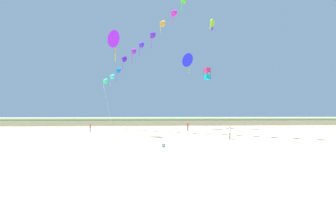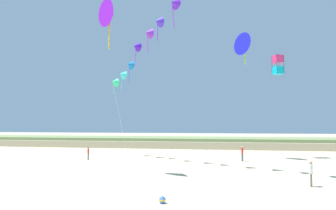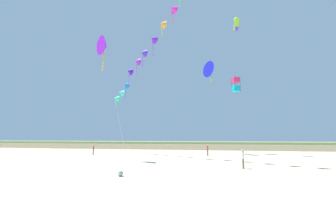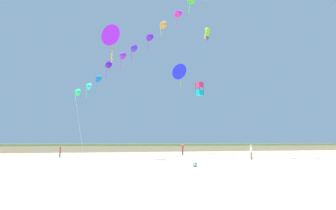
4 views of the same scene
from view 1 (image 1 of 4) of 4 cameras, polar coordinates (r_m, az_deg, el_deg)
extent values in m
plane|color=beige|center=(21.38, -6.09, -11.26)|extent=(240.00, 240.00, 0.00)
cube|color=#BFAE8B|center=(61.72, -4.34, -4.42)|extent=(120.00, 12.19, 1.16)
cube|color=#7A8E56|center=(61.68, -4.34, -3.73)|extent=(120.00, 10.36, 0.66)
cylinder|color=#474C56|center=(41.83, 4.99, -5.96)|extent=(0.12, 0.12, 0.84)
cylinder|color=#474C56|center=(41.70, 5.09, -5.98)|extent=(0.12, 0.12, 0.84)
cylinder|color=red|center=(41.71, 5.03, -4.99)|extent=(0.22, 0.22, 0.60)
cylinder|color=red|center=(41.88, 4.90, -4.91)|extent=(0.15, 0.22, 0.57)
cylinder|color=red|center=(41.54, 5.16, -4.94)|extent=(0.15, 0.22, 0.57)
sphere|color=tan|center=(41.69, 5.03, -4.41)|extent=(0.23, 0.23, 0.23)
cylinder|color=#282D4C|center=(41.00, -19.17, -6.03)|extent=(0.11, 0.11, 0.74)
cylinder|color=#282D4C|center=(40.87, -19.17, -6.05)|extent=(0.11, 0.11, 0.74)
cylinder|color=red|center=(40.89, -19.16, -5.15)|extent=(0.20, 0.20, 0.53)
cylinder|color=red|center=(41.06, -19.17, -5.08)|extent=(0.12, 0.19, 0.50)
cylinder|color=red|center=(40.72, -19.15, -5.11)|extent=(0.12, 0.19, 0.50)
sphere|color=#9E7051|center=(40.87, -19.16, -4.64)|extent=(0.20, 0.20, 0.20)
cylinder|color=#726656|center=(30.10, 15.42, -7.60)|extent=(0.12, 0.12, 0.84)
cylinder|color=#726656|center=(29.96, 15.43, -7.63)|extent=(0.12, 0.12, 0.84)
cylinder|color=white|center=(29.96, 15.41, -6.26)|extent=(0.22, 0.22, 0.59)
cylinder|color=white|center=(30.15, 15.40, -6.14)|extent=(0.14, 0.21, 0.56)
cylinder|color=white|center=(29.77, 15.42, -6.20)|extent=(0.14, 0.21, 0.56)
sphere|color=tan|center=(29.93, 15.41, -5.46)|extent=(0.23, 0.23, 0.23)
cone|color=#2DEA87|center=(45.53, -15.90, 5.92)|extent=(1.35, 1.31, 1.15)
cylinder|color=#39E5B4|center=(45.54, -16.02, 4.82)|extent=(0.14, 0.16, 1.30)
cone|color=#38E1CD|center=(43.68, -14.27, 7.11)|extent=(1.43, 1.41, 1.22)
cylinder|color=#39D0E5|center=(43.65, -14.40, 5.65)|extent=(0.15, 0.22, 1.78)
cone|color=#1476C4|center=(42.53, -12.77, 8.70)|extent=(1.43, 1.40, 1.22)
cylinder|color=#396FE5|center=(42.45, -12.91, 7.06)|extent=(0.11, 0.12, 1.99)
cone|color=#4415C4|center=(40.86, -11.33, 11.51)|extent=(1.32, 1.23, 1.12)
cylinder|color=#9139E5|center=(40.72, -11.48, 9.86)|extent=(0.22, 0.12, 1.90)
cone|color=purple|center=(39.53, -8.99, 13.44)|extent=(1.29, 1.26, 1.10)
cylinder|color=#C239E5|center=(39.35, -9.15, 11.76)|extent=(0.08, 0.25, 1.88)
cone|color=#4629D5|center=(38.43, -7.09, 15.03)|extent=(1.32, 1.30, 1.13)
cylinder|color=#7F39E5|center=(38.23, -7.26, 13.39)|extent=(0.10, 0.23, 1.77)
cone|color=#621FD9|center=(37.24, -4.18, 17.50)|extent=(1.40, 1.36, 1.20)
cylinder|color=#A039E5|center=(36.93, -4.36, 15.52)|extent=(0.29, 0.08, 2.18)
cone|color=gold|center=(36.67, -1.69, 20.12)|extent=(1.32, 1.32, 1.14)
cylinder|color=yellow|center=(36.45, -1.88, 18.79)|extent=(0.19, 0.16, 1.31)
cone|color=#E526CC|center=(35.98, 1.23, 22.52)|extent=(1.40, 1.37, 1.20)
cylinder|color=#E539A5|center=(35.64, 1.02, 20.92)|extent=(0.24, 0.15, 1.67)
cylinder|color=#39E54A|center=(34.76, 3.48, 23.57)|extent=(0.23, 0.11, 1.74)
cylinder|color=silver|center=(45.67, -15.05, -0.27)|extent=(1.57, 1.70, 9.26)
cube|color=#0AB8D2|center=(47.39, 9.92, 6.98)|extent=(1.34, 1.34, 0.92)
cube|color=#E52D6E|center=(47.63, 9.91, 8.70)|extent=(1.34, 1.34, 0.92)
cylinder|color=black|center=(47.58, 9.06, 7.82)|extent=(0.04, 0.04, 2.36)
cylinder|color=black|center=(46.81, 9.83, 7.98)|extent=(0.04, 0.04, 2.36)
cylinder|color=black|center=(47.44, 10.77, 7.86)|extent=(0.04, 0.04, 2.36)
cylinder|color=black|center=(48.20, 10.00, 7.71)|extent=(0.04, 0.04, 2.36)
cylinder|color=#87CE2B|center=(46.76, 11.12, 19.35)|extent=(1.14, 1.53, 1.86)
sphere|color=#87CE2B|center=(47.04, 11.12, 20.21)|extent=(0.81, 0.81, 0.81)
cone|color=#6A2DE5|center=(46.44, 11.13, 18.28)|extent=(0.87, 0.87, 0.62)
sphere|color=black|center=(47.13, 11.12, 20.48)|extent=(0.17, 0.17, 0.17)
cone|color=#1B1EF1|center=(45.65, 5.32, 11.18)|extent=(2.68, 2.82, 2.83)
cone|color=#C5E52D|center=(45.66, 5.32, 11.20)|extent=(1.52, 1.59, 1.56)
cylinder|color=#C5E52D|center=(45.36, 5.33, 9.42)|extent=(0.16, 0.31, 2.03)
cone|color=#9619E5|center=(32.80, -13.18, 15.90)|extent=(2.41, 2.12, 2.39)
cone|color=gold|center=(32.81, -13.18, 15.94)|extent=(1.36, 1.21, 1.32)
cylinder|color=gold|center=(32.33, -13.20, 13.02)|extent=(0.16, 0.35, 2.71)
sphere|color=blue|center=(22.82, -1.21, -10.20)|extent=(0.36, 0.36, 0.36)
cylinder|color=yellow|center=(22.82, -1.21, -10.20)|extent=(0.36, 0.36, 0.09)
camera|label=2|loc=(8.22, 25.13, 1.93)|focal=32.00mm
camera|label=3|loc=(10.66, 41.19, -6.03)|focal=24.00mm
camera|label=4|loc=(7.51, -70.48, -13.48)|focal=28.00mm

